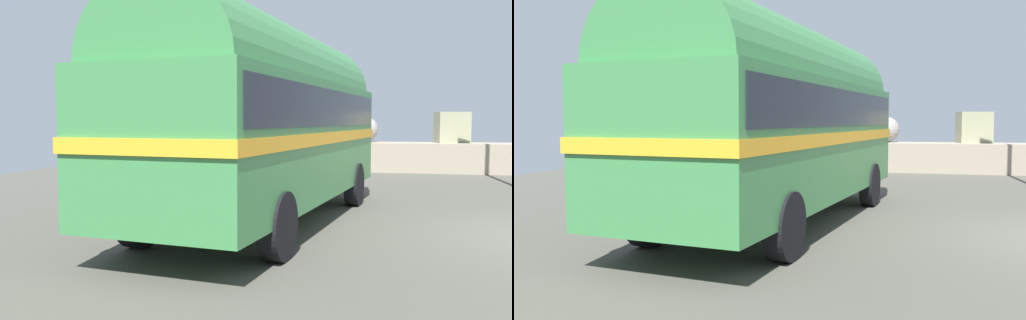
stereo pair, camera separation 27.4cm
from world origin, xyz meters
TOP-DOWN VIEW (x-y plane):
  - breakwater at (-0.20, 11.83)m, footprint 31.36×2.06m
  - vintage_coach at (-4.98, 0.45)m, footprint 3.72×8.85m

SIDE VIEW (x-z plane):
  - breakwater at x=-0.20m, z-range -0.52..1.96m
  - vintage_coach at x=-4.98m, z-range 0.20..3.90m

